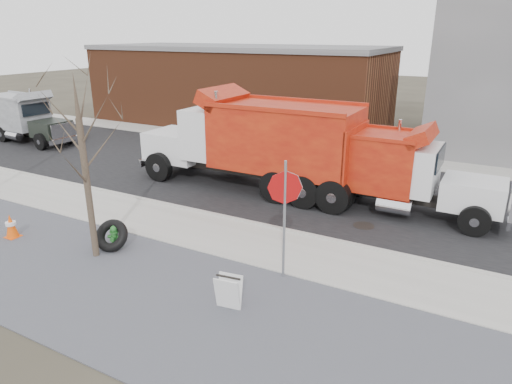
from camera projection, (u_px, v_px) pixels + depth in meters
The scene contains 16 objects.
ground at pixel (237, 244), 13.90m from camera, with size 120.00×120.00×0.00m, color #383328.
gravel_verge at pixel (163, 300), 10.99m from camera, with size 60.00×5.00×0.03m, color slate.
sidewalk at pixel (242, 240), 14.09m from camera, with size 60.00×2.50×0.06m, color #9E9B93.
curb at pixel (261, 225), 15.16m from camera, with size 60.00×0.15×0.11m, color #9E9B93.
road at pixel (314, 186), 19.11m from camera, with size 60.00×9.40×0.02m, color black.
far_sidewalk at pixel (355, 155), 23.83m from camera, with size 60.00×2.00×0.06m, color #9E9B93.
building_brick at pixel (238, 85), 31.60m from camera, with size 20.20×8.20×5.30m.
bare_tree at pixel (82, 145), 12.09m from camera, with size 3.20×3.20×5.20m.
fire_hydrant at pixel (115, 238), 13.55m from camera, with size 0.41×0.41×0.73m.
truck_tire at pixel (112, 236), 13.46m from camera, with size 1.19×1.07×0.95m.
stop_sign at pixel (285, 201), 11.34m from camera, with size 0.77×0.45×3.19m.
sandwich_board at pixel (228, 292), 10.53m from camera, with size 0.64×0.45×0.83m.
traffic_cone_near at pixel (11, 226), 14.23m from camera, with size 0.41×0.41×0.78m.
dump_truck_red_a at pixel (380, 166), 16.24m from camera, with size 7.78×2.21×3.15m.
dump_truck_red_b at pixel (256, 140), 18.27m from camera, with size 9.54×2.76×3.98m.
dump_truck_grey at pixel (23, 116), 26.53m from camera, with size 6.55×2.40×2.94m.
Camera 1 is at (6.50, -10.77, 6.14)m, focal length 32.00 mm.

